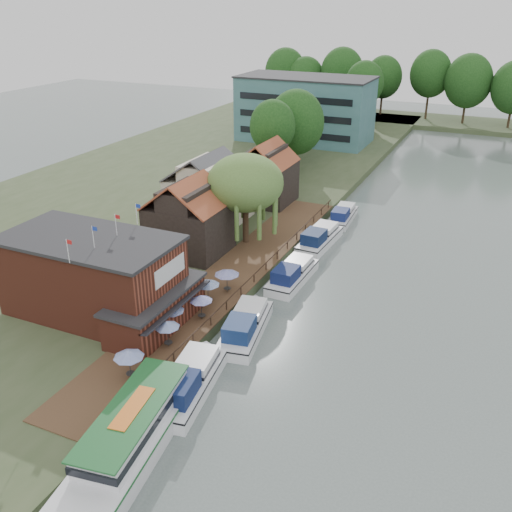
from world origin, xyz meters
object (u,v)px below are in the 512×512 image
at_px(cottage_a, 189,216).
at_px(cruiser_1, 245,322).
at_px(hotel_block, 305,109).
at_px(cruiser_3, 320,236).
at_px(cottage_b, 209,187).
at_px(cottage_c, 266,172).
at_px(umbrella_1, 168,334).
at_px(cruiser_4, 343,213).
at_px(umbrella_2, 171,317).
at_px(umbrella_4, 208,291).
at_px(tour_boat, 129,434).
at_px(cruiser_0, 189,378).
at_px(cruiser_2, 293,272).
at_px(pub, 111,279).
at_px(willow, 245,200).
at_px(umbrella_0, 130,364).
at_px(umbrella_5, 227,281).
at_px(umbrella_3, 201,307).
at_px(swan, 142,459).

bearing_deg(cottage_a, cruiser_1, -43.11).
xyz_separation_m(hotel_block, cruiser_3, (18.87, -46.07, -5.92)).
height_order(cottage_b, cottage_c, same).
xyz_separation_m(cottage_c, umbrella_1, (7.11, -36.29, -2.96)).
relative_size(cruiser_3, cruiser_4, 1.13).
height_order(cruiser_1, cruiser_3, cruiser_1).
relative_size(umbrella_2, cruiser_1, 0.23).
distance_m(umbrella_4, tour_boat, 18.51).
xyz_separation_m(cruiser_0, cruiser_2, (0.47, 20.12, -0.12)).
height_order(pub, umbrella_4, pub).
bearing_deg(willow, cottage_b, 146.31).
bearing_deg(cottage_c, umbrella_2, -79.97).
bearing_deg(cruiser_3, umbrella_0, -94.73).
bearing_deg(willow, cruiser_1, -64.66).
xyz_separation_m(willow, cruiser_0, (7.44, -25.48, -4.91)).
xyz_separation_m(cottage_b, umbrella_0, (10.81, -32.00, -2.96)).
height_order(willow, cruiser_2, willow).
bearing_deg(cruiser_3, tour_boat, -87.74).
bearing_deg(cruiser_3, willow, -143.68).
distance_m(hotel_block, umbrella_5, 64.87).
distance_m(hotel_block, umbrella_1, 74.99).
bearing_deg(umbrella_1, umbrella_5, 89.65).
distance_m(cottage_a, umbrella_3, 15.28).
xyz_separation_m(willow, cruiser_2, (7.90, -5.36, -5.03)).
distance_m(cottage_a, umbrella_2, 16.78).
distance_m(cottage_c, umbrella_5, 27.02).
relative_size(willow, swan, 23.69).
distance_m(hotel_block, cruiser_3, 50.13).
xyz_separation_m(cruiser_1, cruiser_3, (-0.46, 21.48, -0.02)).
height_order(umbrella_0, umbrella_5, same).
distance_m(umbrella_1, cruiser_1, 7.20).
relative_size(cottage_a, umbrella_5, 3.54).
bearing_deg(cruiser_4, cruiser_1, -92.81).
height_order(cottage_a, umbrella_3, cottage_a).
bearing_deg(umbrella_5, umbrella_1, -90.35).
bearing_deg(umbrella_2, pub, -179.63).
bearing_deg(cruiser_0, pub, 144.56).
bearing_deg(cottage_a, umbrella_4, -51.60).
bearing_deg(cruiser_0, umbrella_0, -168.64).
bearing_deg(umbrella_4, hotel_block, 102.51).
relative_size(cottage_b, cruiser_1, 0.94).
relative_size(hotel_block, umbrella_4, 10.69).
distance_m(hotel_block, cottage_c, 37.90).
xyz_separation_m(umbrella_4, tour_boat, (4.18, -18.01, -0.68)).
distance_m(cottage_b, cruiser_1, 26.75).
distance_m(umbrella_2, umbrella_3, 2.97).
height_order(cruiser_3, swan, cruiser_3).
distance_m(cottage_b, cruiser_0, 34.17).
bearing_deg(cottage_b, swan, -67.44).
height_order(hotel_block, tour_boat, hotel_block).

